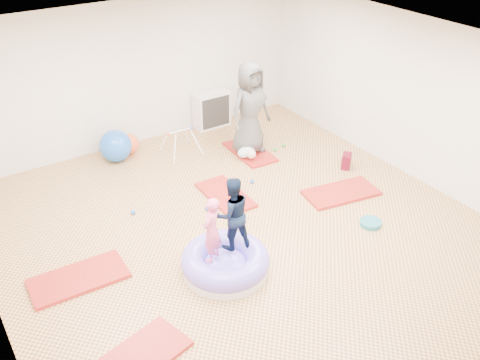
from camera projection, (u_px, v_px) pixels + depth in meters
room at (252, 158)px, 7.30m from camera, size 7.01×8.01×2.81m
gym_mat_front_left at (136, 360)px, 6.06m from camera, size 1.34×0.89×0.05m
gym_mat_mid_left at (79, 278)px, 7.24m from camera, size 1.31×0.69×0.05m
gym_mat_center_back at (225, 195)px, 9.06m from camera, size 0.61×1.17×0.05m
gym_mat_right at (341, 193)px, 9.11m from camera, size 1.35×0.84×0.05m
gym_mat_rear_right at (250, 152)px, 10.40m from camera, size 0.65×1.21×0.05m
inflatable_cushion at (225, 262)px, 7.33m from camera, size 1.22×1.22×0.39m
child_pink at (212, 227)px, 6.89m from camera, size 0.41×0.38×0.95m
child_navy at (232, 211)px, 7.10m from camera, size 0.59×0.49×1.07m
adult_caregiver at (250, 109)px, 9.94m from camera, size 0.93×0.67×1.77m
infant at (247, 152)px, 10.09m from camera, size 0.37×0.38×0.22m
ball_pit_balls at (230, 200)px, 8.89m from camera, size 4.27×3.83×0.08m
exercise_ball_blue at (115, 146)px, 10.01m from camera, size 0.61×0.61×0.61m
exercise_ball_orange at (128, 144)px, 10.30m from camera, size 0.40×0.40×0.40m
infant_play_gym at (180, 138)px, 10.20m from camera, size 0.67×0.63×0.51m
cube_shelf at (212, 110)px, 11.29m from camera, size 0.76×0.37×0.76m
balance_disc at (370, 223)px, 8.33m from camera, size 0.34×0.34×0.07m
backpack at (346, 161)px, 9.84m from camera, size 0.28×0.27×0.28m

